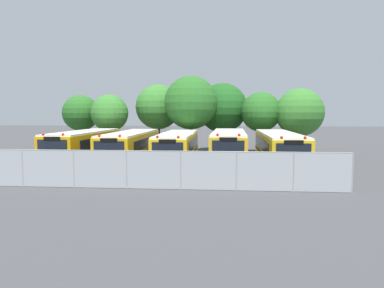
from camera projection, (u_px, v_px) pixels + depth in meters
name	position (u px, v px, depth m)	size (l,w,h in m)	color
ground_plane	(179.00, 165.00, 26.80)	(160.00, 160.00, 0.00)	#424244
school_bus_0	(85.00, 146.00, 27.46)	(2.63, 10.29, 2.66)	#EAA80C
school_bus_1	(131.00, 146.00, 27.19)	(2.45, 10.75, 2.60)	yellow
school_bus_2	(178.00, 147.00, 26.83)	(2.50, 10.64, 2.55)	yellow
school_bus_3	(229.00, 147.00, 26.28)	(2.65, 10.25, 2.70)	yellow
school_bus_4	(279.00, 148.00, 25.85)	(2.55, 11.60, 2.61)	yellow
tree_0	(82.00, 113.00, 36.14)	(3.67, 3.67, 5.75)	#4C3823
tree_1	(110.00, 114.00, 34.54)	(3.62, 3.62, 5.72)	#4C3823
tree_2	(158.00, 107.00, 36.56)	(4.62, 4.62, 6.85)	#4C3823
tree_3	(189.00, 102.00, 33.71)	(5.09, 5.09, 7.44)	#4C3823
tree_4	(223.00, 108.00, 35.84)	(5.02, 5.02, 6.94)	#4C3823
tree_5	(262.00, 111.00, 34.01)	(3.83, 3.83, 5.94)	#4C3823
tree_6	(300.00, 113.00, 33.01)	(4.49, 4.49, 6.22)	#4C3823
chainlink_fence	(154.00, 169.00, 18.18)	(19.84, 0.07, 2.02)	#9EA0A3
traffic_cone	(74.00, 180.00, 19.47)	(0.35, 0.35, 0.47)	#EA5914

